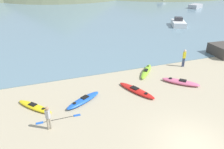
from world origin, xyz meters
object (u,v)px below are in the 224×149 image
kayak_on_sand_2 (136,90)px  moored_boat_2 (195,6)px  person_near_foreground (48,117)px  loose_paddle (59,119)px  kayak_on_sand_3 (181,82)px  kayak_on_sand_0 (146,71)px  kayak_on_sand_4 (83,100)px  kayak_on_sand_1 (35,107)px  moored_boat_1 (178,23)px  shoreline_rock (223,50)px  person_near_waterline (184,57)px

kayak_on_sand_2 → moored_boat_2: bearing=45.6°
person_near_foreground → loose_paddle: 1.33m
kayak_on_sand_3 → kayak_on_sand_2: bearing=179.2°
kayak_on_sand_3 → person_near_foreground: bearing=-168.6°
kayak_on_sand_0 → kayak_on_sand_4: (-6.61, -2.90, -0.00)m
loose_paddle → kayak_on_sand_1: bearing=127.1°
kayak_on_sand_1 → moored_boat_1: size_ratio=0.60×
kayak_on_sand_1 → person_near_foreground: size_ratio=1.76×
kayak_on_sand_1 → kayak_on_sand_2: size_ratio=0.78×
moored_boat_1 → moored_boat_2: moored_boat_1 is taller
kayak_on_sand_0 → kayak_on_sand_3: 3.36m
kayak_on_sand_4 → person_near_foreground: 3.48m
kayak_on_sand_0 → kayak_on_sand_1: 10.25m
loose_paddle → shoreline_rock: size_ratio=0.97×
kayak_on_sand_0 → moored_boat_1: 20.70m
person_near_waterline → moored_boat_2: bearing=49.3°
kayak_on_sand_2 → kayak_on_sand_3: (4.07, -0.05, 0.04)m
kayak_on_sand_3 → moored_boat_1: bearing=55.1°
kayak_on_sand_0 → kayak_on_sand_3: (1.67, -2.92, 0.00)m
kayak_on_sand_3 → kayak_on_sand_1: bearing=178.0°
kayak_on_sand_1 → person_near_foreground: person_near_foreground is taller
moored_boat_1 → kayak_on_sand_1: bearing=-143.9°
moored_boat_1 → loose_paddle: moored_boat_1 is taller
kayak_on_sand_3 → shoreline_rock: size_ratio=0.96×
kayak_on_sand_2 → kayak_on_sand_3: size_ratio=1.28×
kayak_on_sand_3 → loose_paddle: size_ratio=0.99×
person_near_foreground → shoreline_rock: (19.41, 6.31, -0.30)m
kayak_on_sand_1 → moored_boat_1: 29.87m
kayak_on_sand_1 → kayak_on_sand_4: 3.35m
moored_boat_1 → loose_paddle: (-22.76, -19.41, -0.54)m
kayak_on_sand_0 → kayak_on_sand_4: kayak_on_sand_0 is taller
person_near_foreground → moored_boat_2: (39.66, 35.82, -0.36)m
kayak_on_sand_2 → loose_paddle: size_ratio=1.26×
loose_paddle → moored_boat_1: bearing=40.5°
kayak_on_sand_1 → kayak_on_sand_4: kayak_on_sand_4 is taller
moored_boat_2 → shoreline_rock: size_ratio=1.59×
kayak_on_sand_2 → person_near_waterline: person_near_waterline is taller
kayak_on_sand_3 → moored_boat_2: moored_boat_2 is taller
kayak_on_sand_1 → shoreline_rock: size_ratio=0.96×
kayak_on_sand_1 → person_near_waterline: person_near_waterline is taller
kayak_on_sand_2 → person_near_foreground: size_ratio=2.25×
kayak_on_sand_1 → moored_boat_1: (24.14, 17.58, 0.43)m
kayak_on_sand_1 → kayak_on_sand_4: size_ratio=0.92×
kayak_on_sand_1 → person_near_waterline: (14.08, 2.63, 0.88)m
kayak_on_sand_4 → shoreline_rock: 17.32m
kayak_on_sand_3 → moored_boat_1: 21.92m
person_near_foreground → person_near_waterline: size_ratio=0.89×
person_near_foreground → moored_boat_1: bearing=40.8°
kayak_on_sand_0 → kayak_on_sand_1: bearing=-165.8°
kayak_on_sand_0 → loose_paddle: 9.60m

